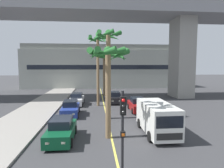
{
  "coord_description": "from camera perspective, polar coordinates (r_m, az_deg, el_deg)",
  "views": [
    {
      "loc": [
        -1.14,
        0.88,
        5.23
      ],
      "look_at": [
        0.0,
        14.0,
        3.98
      ],
      "focal_mm": 30.97,
      "sensor_mm": 36.0,
      "label": 1
    }
  ],
  "objects": [
    {
      "name": "sidewalk_left",
      "position": [
        17.39,
        -28.67,
        -12.51
      ],
      "size": [
        4.8,
        80.0,
        0.15
      ],
      "primitive_type": "cube",
      "color": "gray",
      "rests_on": "ground"
    },
    {
      "name": "lane_stripe_center",
      "position": [
        23.73,
        -2.11,
        -7.31
      ],
      "size": [
        0.14,
        56.0,
        0.01
      ],
      "primitive_type": "cube",
      "color": "#DBCC4C",
      "rests_on": "ground"
    },
    {
      "name": "bridge_overpass",
      "position": [
        32.56,
        -1.0,
        20.53
      ],
      "size": [
        88.51,
        8.0,
        17.17
      ],
      "color": "gray",
      "rests_on": "ground"
    },
    {
      "name": "pier_building_backdrop",
      "position": [
        47.77,
        -3.61,
        5.13
      ],
      "size": [
        35.66,
        8.04,
        10.13
      ],
      "color": "#ADB2A8",
      "rests_on": "ground"
    },
    {
      "name": "car_queue_front",
      "position": [
        26.42,
        -10.38,
        -4.51
      ],
      "size": [
        1.89,
        4.13,
        1.56
      ],
      "color": "white",
      "rests_on": "ground"
    },
    {
      "name": "car_queue_second",
      "position": [
        21.05,
        -12.16,
        -7.08
      ],
      "size": [
        1.93,
        4.15,
        1.56
      ],
      "color": "navy",
      "rests_on": "ground"
    },
    {
      "name": "car_queue_third",
      "position": [
        22.6,
        7.55,
        -6.15
      ],
      "size": [
        1.84,
        4.1,
        1.56
      ],
      "color": "maroon",
      "rests_on": "ground"
    },
    {
      "name": "car_queue_fourth",
      "position": [
        14.36,
        -14.7,
        -13.07
      ],
      "size": [
        1.85,
        4.11,
        1.56
      ],
      "color": "#0C4728",
      "rests_on": "ground"
    },
    {
      "name": "car_queue_fifth",
      "position": [
        27.37,
        0.8,
        -4.07
      ],
      "size": [
        1.85,
        4.11,
        1.56
      ],
      "color": "black",
      "rests_on": "ground"
    },
    {
      "name": "delivery_van",
      "position": [
        15.41,
        13.08,
        -9.56
      ],
      "size": [
        2.17,
        5.26,
        2.36
      ],
      "color": "silver",
      "rests_on": "ground"
    },
    {
      "name": "traffic_light_median_near",
      "position": [
        8.23,
        3.17,
        -12.4
      ],
      "size": [
        0.24,
        0.37,
        4.2
      ],
      "color": "black",
      "rests_on": "ground"
    },
    {
      "name": "palm_tree_near_median",
      "position": [
        25.19,
        -4.26,
        9.9
      ],
      "size": [
        2.65,
        2.83,
        9.14
      ],
      "color": "brown",
      "rests_on": "ground"
    },
    {
      "name": "palm_tree_mid_median",
      "position": [
        13.65,
        -1.21,
        6.14
      ],
      "size": [
        3.05,
        3.14,
        6.58
      ],
      "color": "brown",
      "rests_on": "ground"
    },
    {
      "name": "palm_tree_far_median",
      "position": [
        33.33,
        -2.4,
        6.73
      ],
      "size": [
        3.61,
        3.65,
        7.32
      ],
      "color": "brown",
      "rests_on": "ground"
    },
    {
      "name": "palm_tree_farthest_median",
      "position": [
        18.84,
        -1.02,
        9.16
      ],
      "size": [
        2.57,
        2.68,
        8.68
      ],
      "color": "brown",
      "rests_on": "ground"
    }
  ]
}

